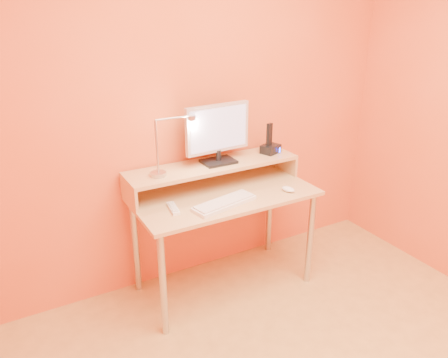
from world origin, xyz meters
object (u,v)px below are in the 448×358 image
lamp_base (158,174)px  mouse (288,189)px  phone_dock (270,149)px  monitor_panel (218,128)px  remote_control (173,208)px  keyboard (224,203)px

lamp_base → mouse: lamp_base is taller
lamp_base → phone_dock: phone_dock is taller
monitor_panel → remote_control: bearing=-156.2°
phone_dock → keyboard: (-0.55, -0.31, -0.18)m
keyboard → remote_control: size_ratio=2.57×
phone_dock → mouse: bearing=-123.0°
phone_dock → remote_control: (-0.85, -0.21, -0.18)m
mouse → remote_control: bearing=154.8°
mouse → remote_control: (-0.77, 0.12, -0.01)m
phone_dock → keyboard: 0.65m
keyboard → lamp_base: bearing=127.1°
phone_dock → lamp_base: bearing=162.2°
lamp_base → keyboard: size_ratio=0.24×
monitor_panel → keyboard: 0.51m
remote_control → phone_dock: bearing=22.4°
monitor_panel → lamp_base: bearing=-178.5°
monitor_panel → lamp_base: 0.50m
monitor_panel → mouse: monitor_panel is taller
monitor_panel → lamp_base: size_ratio=4.66×
keyboard → mouse: mouse is taller
keyboard → remote_control: 0.32m
mouse → remote_control: size_ratio=0.60×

